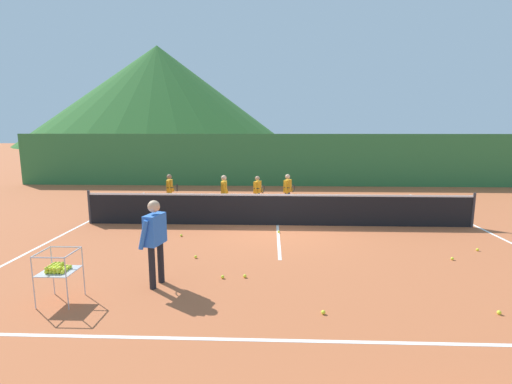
% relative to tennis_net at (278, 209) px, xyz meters
% --- Properties ---
extents(ground_plane, '(120.00, 120.00, 0.00)m').
position_rel_tennis_net_xyz_m(ground_plane, '(0.00, 0.00, -0.50)').
color(ground_plane, '#BC6038').
extents(line_baseline_near, '(12.11, 0.08, 0.01)m').
position_rel_tennis_net_xyz_m(line_baseline_near, '(0.00, -6.40, -0.50)').
color(line_baseline_near, white).
rests_on(line_baseline_near, ground).
extents(line_baseline_far, '(12.11, 0.08, 0.01)m').
position_rel_tennis_net_xyz_m(line_baseline_far, '(0.00, 4.87, -0.50)').
color(line_baseline_far, white).
rests_on(line_baseline_far, ground).
extents(line_sideline_west, '(0.08, 11.27, 0.01)m').
position_rel_tennis_net_xyz_m(line_sideline_west, '(-6.05, 0.00, -0.50)').
color(line_sideline_west, white).
rests_on(line_sideline_west, ground).
extents(line_sideline_east, '(0.08, 11.27, 0.01)m').
position_rel_tennis_net_xyz_m(line_sideline_east, '(6.05, 0.00, -0.50)').
color(line_sideline_east, white).
rests_on(line_sideline_east, ground).
extents(line_service_center, '(0.08, 6.23, 0.01)m').
position_rel_tennis_net_xyz_m(line_service_center, '(0.00, 0.00, -0.50)').
color(line_service_center, white).
rests_on(line_service_center, ground).
extents(tennis_net, '(11.80, 0.08, 1.05)m').
position_rel_tennis_net_xyz_m(tennis_net, '(0.00, 0.00, 0.00)').
color(tennis_net, '#333338').
rests_on(tennis_net, ground).
extents(instructor, '(0.44, 0.81, 1.65)m').
position_rel_tennis_net_xyz_m(instructor, '(-2.38, -4.57, 0.49)').
color(instructor, black).
rests_on(instructor, ground).
extents(student_0, '(0.46, 0.60, 1.30)m').
position_rel_tennis_net_xyz_m(student_0, '(-3.89, 2.15, 0.28)').
color(student_0, navy).
rests_on(student_0, ground).
extents(student_1, '(0.24, 0.54, 1.36)m').
position_rel_tennis_net_xyz_m(student_1, '(-1.82, 1.47, 0.32)').
color(student_1, silver).
rests_on(student_1, ground).
extents(student_2, '(0.41, 0.68, 1.23)m').
position_rel_tennis_net_xyz_m(student_2, '(-0.69, 2.29, 0.24)').
color(student_2, navy).
rests_on(student_2, ground).
extents(student_3, '(0.41, 0.71, 1.30)m').
position_rel_tennis_net_xyz_m(student_3, '(0.41, 2.30, 0.28)').
color(student_3, navy).
rests_on(student_3, ground).
extents(ball_cart, '(0.58, 0.58, 0.90)m').
position_rel_tennis_net_xyz_m(ball_cart, '(-3.84, -5.32, 0.10)').
color(ball_cart, '#B7B7BC').
rests_on(ball_cart, ground).
extents(tennis_ball_0, '(0.07, 0.07, 0.07)m').
position_rel_tennis_net_xyz_m(tennis_ball_0, '(3.91, -2.95, -0.47)').
color(tennis_ball_0, yellow).
rests_on(tennis_ball_0, ground).
extents(tennis_ball_1, '(0.07, 0.07, 0.07)m').
position_rel_tennis_net_xyz_m(tennis_ball_1, '(-2.68, -1.33, -0.47)').
color(tennis_ball_1, yellow).
rests_on(tennis_ball_1, ground).
extents(tennis_ball_2, '(0.07, 0.07, 0.07)m').
position_rel_tennis_net_xyz_m(tennis_ball_2, '(0.64, -5.61, -0.47)').
color(tennis_ball_2, yellow).
rests_on(tennis_ball_2, ground).
extents(tennis_ball_3, '(0.07, 0.07, 0.07)m').
position_rel_tennis_net_xyz_m(tennis_ball_3, '(3.46, -5.51, -0.47)').
color(tennis_ball_3, yellow).
rests_on(tennis_ball_3, ground).
extents(tennis_ball_4, '(0.07, 0.07, 0.07)m').
position_rel_tennis_net_xyz_m(tennis_ball_4, '(-1.94, -3.06, -0.47)').
color(tennis_ball_4, yellow).
rests_on(tennis_ball_4, ground).
extents(tennis_ball_5, '(0.07, 0.07, 0.07)m').
position_rel_tennis_net_xyz_m(tennis_ball_5, '(-0.73, -4.15, -0.47)').
color(tennis_ball_5, yellow).
rests_on(tennis_ball_5, ground).
extents(tennis_ball_6, '(0.07, 0.07, 0.07)m').
position_rel_tennis_net_xyz_m(tennis_ball_6, '(4.83, -2.28, -0.47)').
color(tennis_ball_6, yellow).
rests_on(tennis_ball_6, ground).
extents(tennis_ball_7, '(0.07, 0.07, 0.07)m').
position_rel_tennis_net_xyz_m(tennis_ball_7, '(-1.17, -4.21, -0.47)').
color(tennis_ball_7, yellow).
rests_on(tennis_ball_7, ground).
extents(tennis_ball_8, '(0.07, 0.07, 0.07)m').
position_rel_tennis_net_xyz_m(tennis_ball_8, '(0.02, -0.87, -0.47)').
color(tennis_ball_8, yellow).
rests_on(tennis_ball_8, ground).
extents(windscreen_fence, '(26.63, 0.08, 2.66)m').
position_rel_tennis_net_xyz_m(windscreen_fence, '(0.00, 7.97, 0.83)').
color(windscreen_fence, '#33753D').
rests_on(windscreen_fence, ground).
extents(hill_0, '(47.11, 47.11, 17.39)m').
position_rel_tennis_net_xyz_m(hill_0, '(-20.57, 58.40, 8.19)').
color(hill_0, '#2D6628').
rests_on(hill_0, ground).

